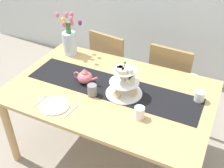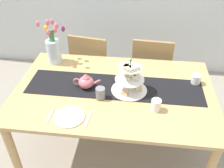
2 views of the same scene
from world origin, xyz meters
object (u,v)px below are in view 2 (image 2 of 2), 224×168
(chair_right, at_px, (151,69))
(tulip_vase, at_px, (54,48))
(dining_table, at_px, (114,98))
(mug_white_text, at_px, (156,105))
(mug_grey, at_px, (100,93))
(chair_left, at_px, (92,65))
(fork_left, at_px, (50,115))
(dinner_plate_left, at_px, (69,117))
(teapot, at_px, (86,82))
(cream_jug, at_px, (196,79))
(tiered_cake_stand, at_px, (130,79))
(knife_left, at_px, (89,119))

(chair_right, xyz_separation_m, tulip_vase, (-0.97, -0.39, 0.41))
(dining_table, relative_size, mug_white_text, 17.73)
(mug_grey, distance_m, mug_white_text, 0.45)
(chair_left, height_order, chair_right, same)
(dining_table, height_order, fork_left, fork_left)
(dining_table, height_order, mug_white_text, mug_white_text)
(chair_right, relative_size, dinner_plate_left, 3.96)
(dining_table, distance_m, teapot, 0.28)
(teapot, bearing_deg, chair_left, 97.85)
(cream_jug, xyz_separation_m, fork_left, (-1.13, -0.55, -0.04))
(dining_table, relative_size, chair_right, 1.85)
(teapot, distance_m, cream_jug, 0.95)
(teapot, bearing_deg, tiered_cake_stand, 0.20)
(chair_right, bearing_deg, chair_left, 179.94)
(dinner_plate_left, height_order, mug_white_text, mug_white_text)
(chair_left, bearing_deg, tiered_cake_stand, -58.25)
(chair_left, xyz_separation_m, dinner_plate_left, (0.05, -1.14, 0.26))
(tiered_cake_stand, relative_size, mug_white_text, 3.20)
(teapot, relative_size, cream_jug, 2.80)
(cream_jug, relative_size, dinner_plate_left, 0.37)
(tiered_cake_stand, bearing_deg, chair_left, 121.75)
(teapot, distance_m, mug_grey, 0.19)
(chair_left, relative_size, cream_jug, 10.71)
(dining_table, distance_m, cream_jug, 0.73)
(chair_left, distance_m, mug_white_text, 1.24)
(chair_left, xyz_separation_m, teapot, (0.11, -0.77, 0.32))
(teapot, bearing_deg, mug_grey, -41.90)
(dining_table, xyz_separation_m, cream_jug, (0.70, 0.17, 0.14))
(fork_left, bearing_deg, tiered_cake_stand, 33.78)
(tiered_cake_stand, distance_m, mug_white_text, 0.31)
(tiered_cake_stand, bearing_deg, dining_table, -179.44)
(dining_table, distance_m, tulip_vase, 0.77)
(chair_left, xyz_separation_m, fork_left, (-0.09, -1.14, 0.26))
(dinner_plate_left, bearing_deg, tiered_cake_stand, 42.00)
(chair_left, height_order, tiered_cake_stand, tiered_cake_stand)
(teapot, xyz_separation_m, cream_jug, (0.93, 0.17, -0.02))
(fork_left, bearing_deg, tulip_vase, 104.35)
(dining_table, xyz_separation_m, tulip_vase, (-0.63, 0.38, 0.25))
(tulip_vase, relative_size, cream_jug, 5.10)
(chair_left, distance_m, mug_grey, 0.98)
(dinner_plate_left, bearing_deg, mug_white_text, 14.20)
(chair_right, height_order, teapot, chair_right)
(tulip_vase, xyz_separation_m, cream_jug, (1.32, -0.21, -0.11))
(teapot, distance_m, dinner_plate_left, 0.38)
(dining_table, distance_m, chair_left, 0.86)
(chair_right, distance_m, fork_left, 1.40)
(mug_white_text, bearing_deg, tulip_vase, 148.45)
(chair_right, relative_size, tulip_vase, 2.10)
(teapot, height_order, knife_left, teapot)
(dinner_plate_left, bearing_deg, chair_left, 92.72)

